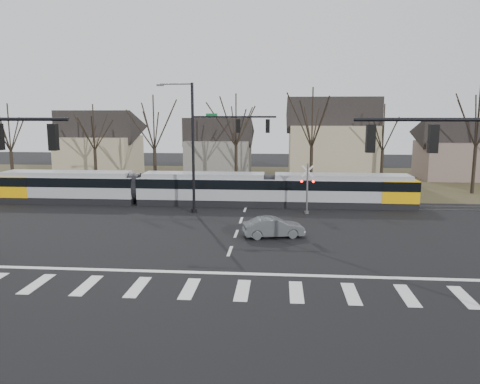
{
  "coord_description": "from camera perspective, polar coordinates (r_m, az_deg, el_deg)",
  "views": [
    {
      "loc": [
        2.76,
        -23.87,
        7.79
      ],
      "look_at": [
        0.0,
        9.0,
        2.3
      ],
      "focal_mm": 35.0,
      "sensor_mm": 36.0,
      "label": 1
    }
  ],
  "objects": [
    {
      "name": "house_b",
      "position": [
        60.5,
        -2.6,
        5.82
      ],
      "size": [
        8.64,
        7.56,
        7.65
      ],
      "color": "slate",
      "rests_on": "ground"
    },
    {
      "name": "house_a",
      "position": [
        62.28,
        -16.74,
        5.99
      ],
      "size": [
        9.72,
        8.64,
        8.6
      ],
      "color": "gray",
      "rests_on": "ground"
    },
    {
      "name": "signal_pole_near_right",
      "position": [
        19.51,
        26.9,
        0.69
      ],
      "size": [
        6.72,
        0.44,
        8.0
      ],
      "color": "black",
      "rests_on": "ground"
    },
    {
      "name": "rail_crossing_signal",
      "position": [
        37.21,
        8.19,
        0.22
      ],
      "size": [
        1.08,
        0.36,
        4.0
      ],
      "color": "#59595B",
      "rests_on": "ground"
    },
    {
      "name": "tree_row",
      "position": [
        49.96,
        3.94,
        6.22
      ],
      "size": [
        59.2,
        7.2,
        10.0
      ],
      "color": "black",
      "rests_on": "ground"
    },
    {
      "name": "stop_line",
      "position": [
        23.57,
        -2.23,
        -9.84
      ],
      "size": [
        28.0,
        0.35,
        0.01
      ],
      "primitive_type": "cube",
      "color": "silver",
      "rests_on": "ground"
    },
    {
      "name": "sedan",
      "position": [
        30.1,
        4.1,
        -4.31
      ],
      "size": [
        3.08,
        4.52,
        1.29
      ],
      "primitive_type": "imported",
      "rotation": [
        0.0,
        0.0,
        1.8
      ],
      "color": "#4B4F52",
      "rests_on": "ground"
    },
    {
      "name": "house_c",
      "position": [
        57.27,
        11.12,
        6.71
      ],
      "size": [
        10.8,
        8.64,
        10.1
      ],
      "color": "gray",
      "rests_on": "ground"
    },
    {
      "name": "ground",
      "position": [
        25.26,
        -1.73,
        -8.52
      ],
      "size": [
        140.0,
        140.0,
        0.0
      ],
      "primitive_type": "plane",
      "color": "black"
    },
    {
      "name": "lane_dashes",
      "position": [
        40.72,
        0.82,
        -1.57
      ],
      "size": [
        0.18,
        30.0,
        0.01
      ],
      "color": "silver",
      "rests_on": "ground"
    },
    {
      "name": "tram",
      "position": [
        40.91,
        -4.63,
        0.58
      ],
      "size": [
        36.47,
        2.71,
        2.76
      ],
      "color": "gray",
      "rests_on": "ground"
    },
    {
      "name": "signal_pole_far",
      "position": [
        36.8,
        -3.3,
        6.18
      ],
      "size": [
        9.28,
        0.44,
        10.2
      ],
      "color": "black",
      "rests_on": "ground"
    },
    {
      "name": "crosswalk",
      "position": [
        21.52,
        -2.96,
        -11.77
      ],
      "size": [
        27.0,
        2.6,
        0.01
      ],
      "color": "silver",
      "rests_on": "ground"
    },
    {
      "name": "grass_verge",
      "position": [
        56.48,
        1.95,
        1.52
      ],
      "size": [
        140.0,
        28.0,
        0.01
      ],
      "primitive_type": "cube",
      "color": "#38331E",
      "rests_on": "ground"
    },
    {
      "name": "rail_pair",
      "position": [
        40.52,
        0.8,
        -1.59
      ],
      "size": [
        90.0,
        1.52,
        0.06
      ],
      "color": "#59595E",
      "rests_on": "ground"
    },
    {
      "name": "house_d",
      "position": [
        62.71,
        24.69,
        5.1
      ],
      "size": [
        8.64,
        7.56,
        7.65
      ],
      "color": "#6C584F",
      "rests_on": "ground"
    }
  ]
}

